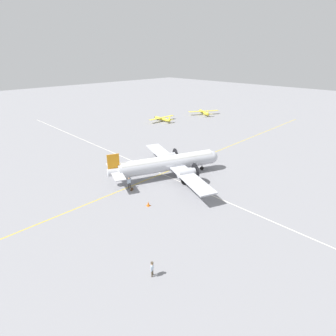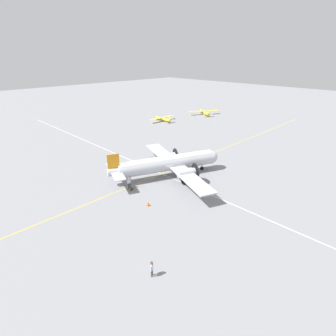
# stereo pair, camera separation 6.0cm
# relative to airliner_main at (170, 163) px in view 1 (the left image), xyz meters

# --- Properties ---
(ground_plane) EXTENTS (300.00, 300.00, 0.00)m
(ground_plane) POSITION_rel_airliner_main_xyz_m (-0.33, 0.13, -2.38)
(ground_plane) COLOR gray
(apron_line_eastwest) EXTENTS (120.00, 0.16, 0.01)m
(apron_line_eastwest) POSITION_rel_airliner_main_xyz_m (-0.33, 1.57, -2.38)
(apron_line_eastwest) COLOR gold
(apron_line_eastwest) RESTS_ON ground_plane
(apron_line_northsouth) EXTENTS (0.16, 120.00, 0.01)m
(apron_line_northsouth) POSITION_rel_airliner_main_xyz_m (-0.45, 0.13, -2.38)
(apron_line_northsouth) COLOR silver
(apron_line_northsouth) RESTS_ON ground_plane
(airliner_main) EXTENTS (19.50, 22.45, 5.34)m
(airliner_main) POSITION_rel_airliner_main_xyz_m (0.00, 0.00, 0.00)
(airliner_main) COLOR silver
(airliner_main) RESTS_ON ground_plane
(crew_foreground) EXTENTS (0.51, 0.37, 1.65)m
(crew_foreground) POSITION_rel_airliner_main_xyz_m (-17.08, -14.66, -1.35)
(crew_foreground) COLOR #473D2D
(crew_foreground) RESTS_ON ground_plane
(passenger_boarding) EXTENTS (0.61, 0.29, 1.81)m
(passenger_boarding) POSITION_rel_airliner_main_xyz_m (-7.80, 1.23, -1.27)
(passenger_boarding) COLOR #2D2D33
(passenger_boarding) RESTS_ON ground_plane
(suitcase_near_door) EXTENTS (0.46, 0.16, 0.47)m
(suitcase_near_door) POSITION_rel_airliner_main_xyz_m (-8.02, 0.33, -2.16)
(suitcase_near_door) COLOR #47331E
(suitcase_near_door) RESTS_ON ground_plane
(light_aircraft_distant) EXTENTS (9.76, 7.21, 1.90)m
(light_aircraft_distant) POSITION_rel_airliner_main_xyz_m (26.86, 30.22, -1.58)
(light_aircraft_distant) COLOR yellow
(light_aircraft_distant) RESTS_ON ground_plane
(light_aircraft_taxiing) EXTENTS (9.86, 7.79, 2.06)m
(light_aircraft_taxiing) POSITION_rel_airliner_main_xyz_m (43.99, 27.15, -1.54)
(light_aircraft_taxiing) COLOR yellow
(light_aircraft_taxiing) RESTS_ON ground_plane
(traffic_cone) EXTENTS (0.49, 0.49, 0.65)m
(traffic_cone) POSITION_rel_airliner_main_xyz_m (-9.12, -4.85, -2.08)
(traffic_cone) COLOR orange
(traffic_cone) RESTS_ON ground_plane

